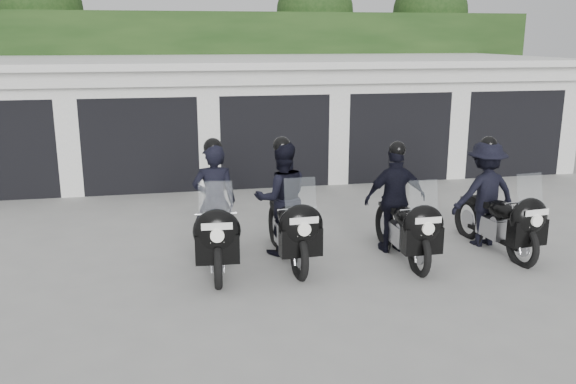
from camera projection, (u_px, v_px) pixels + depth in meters
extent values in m
plane|color=#9D9C97|center=(337.00, 269.00, 9.47)|extent=(80.00, 80.00, 0.00)
cube|color=white|center=(256.00, 114.00, 17.21)|extent=(16.00, 6.00, 2.80)
cube|color=white|center=(257.00, 61.00, 16.65)|extent=(16.40, 6.80, 0.16)
cube|color=white|center=(276.00, 76.00, 13.81)|extent=(16.40, 0.12, 0.40)
cube|color=black|center=(275.00, 182.00, 14.65)|extent=(16.00, 0.06, 0.24)
cube|color=black|center=(8.00, 142.00, 14.40)|extent=(2.60, 2.60, 2.20)
cube|color=white|center=(69.00, 134.00, 13.62)|extent=(0.50, 0.50, 2.80)
cube|color=black|center=(143.00, 138.00, 14.98)|extent=(2.60, 2.60, 2.20)
cube|color=white|center=(137.00, 83.00, 13.64)|extent=(2.60, 0.50, 0.60)
cube|color=white|center=(208.00, 130.00, 14.20)|extent=(0.50, 0.50, 2.80)
cube|color=black|center=(267.00, 134.00, 15.57)|extent=(2.60, 2.60, 2.20)
cube|color=white|center=(273.00, 81.00, 14.22)|extent=(2.60, 0.50, 0.60)
cube|color=white|center=(337.00, 126.00, 14.79)|extent=(0.50, 0.50, 2.80)
cube|color=black|center=(382.00, 130.00, 16.15)|extent=(2.60, 2.60, 2.20)
cube|color=white|center=(399.00, 80.00, 14.81)|extent=(2.60, 0.50, 0.60)
cube|color=white|center=(455.00, 123.00, 15.37)|extent=(0.50, 0.50, 2.80)
cube|color=black|center=(489.00, 127.00, 16.74)|extent=(2.60, 2.60, 2.20)
cube|color=white|center=(515.00, 78.00, 15.39)|extent=(2.60, 0.50, 0.60)
cube|color=white|center=(565.00, 120.00, 15.96)|extent=(0.50, 0.50, 2.80)
cube|color=#183212|center=(239.00, 78.00, 20.82)|extent=(20.00, 2.00, 4.30)
sphere|color=#183212|center=(40.00, 10.00, 20.47)|extent=(2.80, 2.80, 2.80)
cylinder|color=black|center=(48.00, 92.00, 21.15)|extent=(0.24, 0.24, 3.30)
sphere|color=#183212|center=(315.00, 12.00, 22.26)|extent=(2.80, 2.80, 2.80)
cylinder|color=black|center=(314.00, 88.00, 22.94)|extent=(0.24, 0.24, 3.30)
sphere|color=#183212|center=(430.00, 13.00, 23.10)|extent=(2.80, 2.80, 2.80)
cylinder|color=black|center=(426.00, 86.00, 23.78)|extent=(0.24, 0.24, 3.30)
torus|color=black|center=(218.00, 263.00, 8.81)|extent=(0.16, 0.80, 0.79)
torus|color=black|center=(215.00, 230.00, 10.30)|extent=(0.16, 0.80, 0.79)
cube|color=#B3B3B9|center=(216.00, 240.00, 9.56)|extent=(0.31, 0.61, 0.35)
cube|color=black|center=(216.00, 251.00, 9.58)|extent=(0.16, 1.41, 0.06)
ellipsoid|color=black|center=(216.00, 221.00, 9.29)|extent=(0.38, 0.64, 0.31)
cube|color=black|center=(215.00, 212.00, 9.73)|extent=(0.31, 0.61, 0.11)
ellipsoid|color=black|center=(217.00, 231.00, 8.60)|extent=(0.70, 0.39, 0.65)
cube|color=black|center=(217.00, 248.00, 8.66)|extent=(0.64, 0.27, 0.43)
cube|color=#B2BFC6|center=(216.00, 201.00, 8.52)|extent=(0.48, 0.15, 0.55)
cylinder|color=silver|center=(216.00, 214.00, 8.76)|extent=(0.61, 0.06, 0.03)
cube|color=white|center=(217.00, 226.00, 8.39)|extent=(0.43, 0.04, 0.10)
cube|color=white|center=(217.00, 239.00, 8.47)|extent=(0.20, 0.03, 0.11)
imported|color=black|center=(215.00, 202.00, 9.72)|extent=(0.72, 0.49, 1.90)
sphere|color=black|center=(213.00, 147.00, 9.50)|extent=(0.29, 0.29, 0.29)
torus|color=black|center=(299.00, 256.00, 9.10)|extent=(0.16, 0.79, 0.78)
torus|color=black|center=(276.00, 226.00, 10.55)|extent=(0.16, 0.79, 0.78)
cube|color=#B3B3B9|center=(286.00, 235.00, 9.83)|extent=(0.31, 0.60, 0.34)
cube|color=black|center=(287.00, 245.00, 9.85)|extent=(0.16, 1.40, 0.06)
ellipsoid|color=black|center=(289.00, 217.00, 9.57)|extent=(0.38, 0.63, 0.31)
cube|color=black|center=(282.00, 207.00, 9.99)|extent=(0.31, 0.60, 0.11)
ellipsoid|color=black|center=(301.00, 226.00, 8.90)|extent=(0.69, 0.39, 0.64)
cube|color=black|center=(301.00, 241.00, 8.96)|extent=(0.63, 0.27, 0.43)
cube|color=#B2BFC6|center=(300.00, 197.00, 8.82)|extent=(0.48, 0.15, 0.55)
cylinder|color=silver|center=(297.00, 209.00, 9.05)|extent=(0.60, 0.06, 0.03)
cube|color=white|center=(304.00, 221.00, 8.69)|extent=(0.43, 0.04, 0.10)
cube|color=white|center=(304.00, 233.00, 8.77)|extent=(0.19, 0.03, 0.11)
imported|color=black|center=(282.00, 198.00, 9.98)|extent=(0.95, 0.76, 1.88)
sphere|color=black|center=(282.00, 145.00, 9.76)|extent=(0.29, 0.29, 0.29)
torus|color=black|center=(419.00, 254.00, 9.24)|extent=(0.12, 0.75, 0.75)
torus|color=black|center=(385.00, 225.00, 10.64)|extent=(0.12, 0.75, 0.75)
cube|color=#B3B3B9|center=(400.00, 234.00, 9.94)|extent=(0.27, 0.57, 0.33)
cube|color=black|center=(400.00, 244.00, 9.96)|extent=(0.10, 1.33, 0.06)
ellipsoid|color=black|center=(406.00, 216.00, 9.69)|extent=(0.34, 0.59, 0.29)
cube|color=black|center=(395.00, 208.00, 10.10)|extent=(0.27, 0.57, 0.10)
ellipsoid|color=black|center=(423.00, 225.00, 9.05)|extent=(0.65, 0.34, 0.61)
cube|color=black|center=(422.00, 240.00, 9.10)|extent=(0.60, 0.23, 0.41)
cube|color=#B2BFC6|center=(424.00, 198.00, 8.97)|extent=(0.45, 0.12, 0.52)
cylinder|color=silver|center=(418.00, 209.00, 9.19)|extent=(0.57, 0.03, 0.03)
cube|color=white|center=(428.00, 220.00, 8.85)|extent=(0.41, 0.02, 0.09)
cube|color=white|center=(427.00, 232.00, 8.93)|extent=(0.18, 0.02, 0.10)
imported|color=black|center=(395.00, 199.00, 10.09)|extent=(1.06, 0.61, 1.79)
sphere|color=black|center=(397.00, 149.00, 9.88)|extent=(0.28, 0.28, 0.28)
torus|color=black|center=(522.00, 245.00, 9.59)|extent=(0.20, 0.76, 0.76)
torus|color=black|center=(468.00, 219.00, 10.97)|extent=(0.20, 0.76, 0.76)
cube|color=#B3B3B9|center=(493.00, 227.00, 10.28)|extent=(0.33, 0.60, 0.33)
cube|color=black|center=(493.00, 237.00, 10.30)|extent=(0.23, 1.35, 0.06)
ellipsoid|color=black|center=(501.00, 210.00, 10.03)|extent=(0.40, 0.63, 0.30)
cube|color=black|center=(485.00, 202.00, 10.44)|extent=(0.33, 0.60, 0.10)
ellipsoid|color=black|center=(529.00, 217.00, 9.39)|extent=(0.69, 0.41, 0.62)
cube|color=black|center=(527.00, 232.00, 9.45)|extent=(0.62, 0.29, 0.41)
cube|color=#B2BFC6|center=(530.00, 191.00, 9.32)|extent=(0.47, 0.17, 0.53)
cylinder|color=silver|center=(521.00, 202.00, 9.54)|extent=(0.58, 0.09, 0.03)
cube|color=white|center=(537.00, 213.00, 9.20)|extent=(0.41, 0.06, 0.09)
cube|color=white|center=(535.00, 224.00, 9.27)|extent=(0.19, 0.04, 0.10)
imported|color=black|center=(485.00, 193.00, 10.42)|extent=(1.24, 0.74, 1.82)
sphere|color=black|center=(489.00, 144.00, 10.21)|extent=(0.28, 0.28, 0.28)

